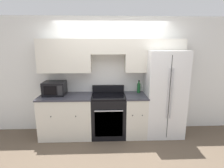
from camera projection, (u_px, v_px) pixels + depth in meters
name	position (u px, v px, depth m)	size (l,w,h in m)	color
ground_plane	(113.00, 141.00, 3.69)	(12.00, 12.00, 0.00)	brown
wall_back	(112.00, 69.00, 3.95)	(8.00, 0.39, 2.60)	white
lower_cabinets_left	(67.00, 116.00, 3.85)	(1.14, 0.64, 0.93)	silver
lower_cabinets_right	(135.00, 115.00, 3.91)	(0.48, 0.64, 0.93)	silver
oven_range	(109.00, 115.00, 3.89)	(0.73, 0.65, 1.09)	black
refrigerator	(164.00, 93.00, 3.87)	(0.82, 0.74, 1.88)	white
microwave	(55.00, 88.00, 3.79)	(0.46, 0.40, 0.29)	black
bottle	(139.00, 88.00, 3.97)	(0.07, 0.07, 0.29)	#195928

